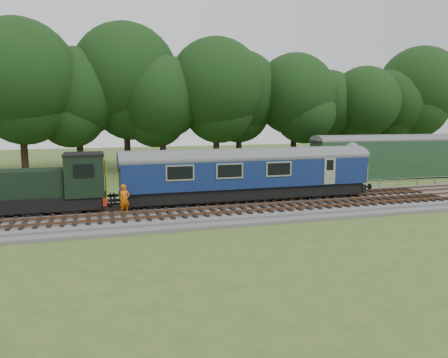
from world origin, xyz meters
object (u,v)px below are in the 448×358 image
object	(u,v)px
shunter_loco	(40,187)
worker	(125,199)
dmu_railcar	(248,170)
parked_coach	(393,154)
caravan	(417,165)

from	to	relation	value
shunter_loco	worker	size ratio (longest dim) A/B	4.70
dmu_railcar	parked_coach	world-z (taller)	parked_coach
dmu_railcar	caravan	world-z (taller)	dmu_railcar
dmu_railcar	parked_coach	distance (m)	20.79
shunter_loco	dmu_railcar	bearing A→B (deg)	-0.00
caravan	parked_coach	bearing A→B (deg)	173.30
dmu_railcar	worker	xyz separation A→B (m)	(-8.85, -1.98, -1.31)
dmu_railcar	shunter_loco	size ratio (longest dim) A/B	2.02
worker	caravan	world-z (taller)	worker
worker	caravan	xyz separation A→B (m)	(31.92, 11.92, -0.26)
worker	parked_coach	xyz separation A→B (m)	(27.73, 10.67, 1.16)
worker	caravan	distance (m)	34.08
shunter_loco	caravan	distance (m)	38.33
shunter_loco	caravan	xyz separation A→B (m)	(37.01, 9.94, -0.93)
caravan	shunter_loco	bearing A→B (deg)	171.72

